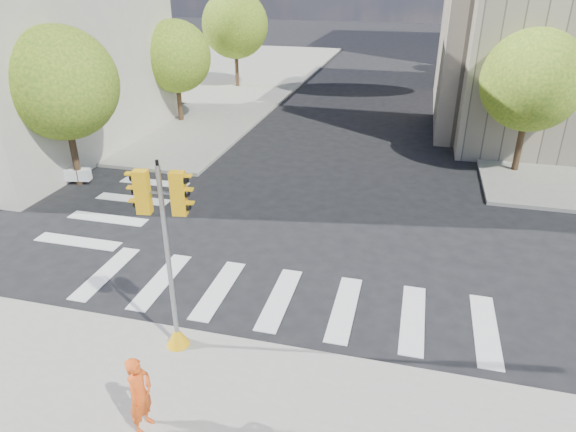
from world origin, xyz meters
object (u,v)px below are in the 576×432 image
object	(u,v)px
lamp_near	(532,54)
photographer	(140,395)
lamp_far	(499,25)
traffic_signal	(170,274)
planter_wall	(20,173)

from	to	relation	value
lamp_near	photographer	world-z (taller)	lamp_near
lamp_far	photographer	bearing A→B (deg)	-105.12
traffic_signal	planter_wall	bearing A→B (deg)	134.83
traffic_signal	photographer	xyz separation A→B (m)	(0.44, -2.42, -1.13)
lamp_far	photographer	size ratio (longest dim) A/B	4.81
planter_wall	lamp_near	bearing A→B (deg)	14.89
photographer	lamp_near	bearing A→B (deg)	-20.72
lamp_near	photographer	distance (m)	23.32
photographer	planter_wall	distance (m)	15.66
traffic_signal	planter_wall	distance (m)	13.88
lamp_far	traffic_signal	xyz separation A→B (m)	(-9.90, -32.60, -2.46)
lamp_near	lamp_far	xyz separation A→B (m)	(0.00, 14.00, 0.00)
photographer	planter_wall	bearing A→B (deg)	51.03
lamp_near	traffic_signal	size ratio (longest dim) A/B	1.75
planter_wall	lamp_far	bearing A→B (deg)	37.78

